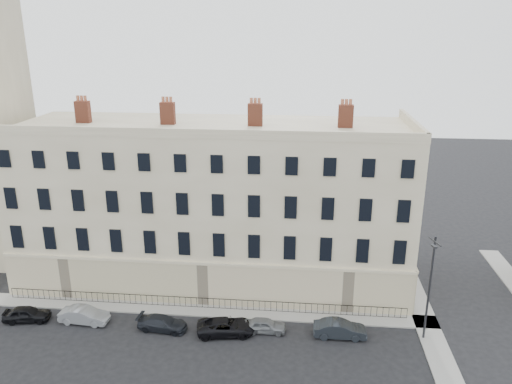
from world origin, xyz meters
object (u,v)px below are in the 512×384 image
car_d (226,327)px  streetlamp (430,284)px  car_b (84,315)px  car_f (340,329)px  car_e (265,325)px  car_c (162,323)px  car_a (27,314)px

car_d → streetlamp: size_ratio=0.53×
car_b → car_f: (21.05, 0.03, 0.01)m
streetlamp → car_d: bearing=165.2°
car_e → car_d: bearing=100.3°
car_c → car_e: (8.32, 0.53, -0.01)m
car_f → streetlamp: (6.56, 0.25, 4.20)m
car_d → streetlamp: (15.62, 0.71, 4.24)m
car_a → car_c: 11.65m
car_a → car_c: size_ratio=0.94×
car_c → streetlamp: (20.84, 0.66, 4.30)m
car_a → car_b: bearing=-95.7°
car_b → car_f: size_ratio=0.98×
car_a → car_e: car_a is taller
car_c → car_d: size_ratio=0.88×
car_b → car_e: size_ratio=1.20×
car_d → car_b: bearing=79.0°
car_b → car_f: car_f is taller
car_c → car_f: size_ratio=0.97×
car_e → car_f: 5.97m
car_d → streetlamp: streetlamp is taller
car_a → car_f: bearing=-97.8°
car_e → streetlamp: size_ratio=0.39×
car_b → streetlamp: size_ratio=0.47×
car_b → car_d: size_ratio=0.89×
car_a → car_d: size_ratio=0.82×
car_a → car_b: (4.89, 0.23, 0.03)m
car_b → car_f: bearing=-86.9°
car_e → streetlamp: streetlamp is taller
car_c → car_e: bearing=-81.3°
car_a → car_e: bearing=-97.3°
car_a → streetlamp: streetlamp is taller
car_a → car_d: bearing=-99.1°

